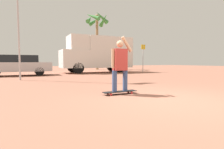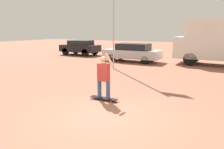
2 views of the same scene
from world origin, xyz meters
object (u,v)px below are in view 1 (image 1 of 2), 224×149
Objects in this scene: skateboard at (120,92)px; person_skateboarder at (120,63)px; camper_van at (98,53)px; parked_car_silver at (18,65)px; palm_tree_near_van at (97,24)px; street_sign at (143,55)px.

person_skateboarder reaches higher than skateboard.
camper_van is 6.58m from parked_car_silver.
parked_car_silver is 12.20m from palm_tree_near_van.
skateboard is 0.40× the size of street_sign.
parked_car_silver reaches higher than skateboard.
person_skateboarder is 0.62× the size of street_sign.
person_skateboarder is 9.76m from parked_car_silver.
palm_tree_near_van is at bearing 71.08° from skateboard.
person_skateboarder is (-0.00, -0.00, 0.84)m from skateboard.
parked_car_silver is (-6.41, -1.11, -1.00)m from camper_van.
skateboard is 0.15× the size of palm_tree_near_van.
camper_van is at bearing 163.64° from street_sign.
camper_van is 4.26m from street_sign.
camper_van reaches higher than street_sign.
person_skateboarder reaches higher than parked_car_silver.
camper_van reaches higher than skateboard.
person_skateboarder is 10.98m from camper_van.
palm_tree_near_van is (5.61, 16.37, 5.66)m from skateboard.
camper_van is 1.44× the size of parked_car_silver.
person_skateboarder is at bearing -108.24° from camper_van.
person_skateboarder is at bearing -180.00° from skateboard.
palm_tree_near_van reaches higher than person_skateboarder.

